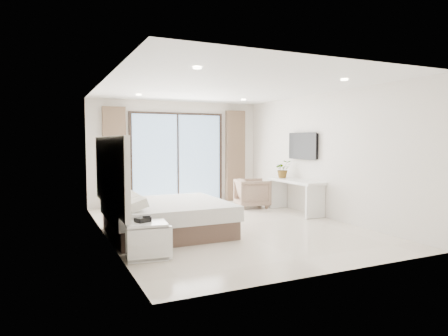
{
  "coord_description": "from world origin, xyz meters",
  "views": [
    {
      "loc": [
        -3.3,
        -7.02,
        1.69
      ],
      "look_at": [
        0.12,
        0.4,
        1.11
      ],
      "focal_mm": 32.0,
      "sensor_mm": 36.0,
      "label": 1
    }
  ],
  "objects": [
    {
      "name": "ground",
      "position": [
        0.0,
        0.0,
        0.0
      ],
      "size": [
        6.2,
        6.2,
        0.0
      ],
      "primitive_type": "plane",
      "color": "beige",
      "rests_on": "ground"
    },
    {
      "name": "room_shell",
      "position": [
        -0.2,
        0.74,
        1.58
      ],
      "size": [
        4.62,
        6.22,
        2.72
      ],
      "color": "silver",
      "rests_on": "ground"
    },
    {
      "name": "bed",
      "position": [
        -1.28,
        -0.17,
        0.3
      ],
      "size": [
        2.07,
        1.97,
        0.72
      ],
      "color": "brown",
      "rests_on": "ground"
    },
    {
      "name": "nightstand",
      "position": [
        -1.96,
        -1.49,
        0.26
      ],
      "size": [
        0.62,
        0.53,
        0.51
      ],
      "rotation": [
        0.0,
        0.0,
        -0.12
      ],
      "color": "white",
      "rests_on": "ground"
    },
    {
      "name": "phone",
      "position": [
        -2.0,
        -1.43,
        0.55
      ],
      "size": [
        0.24,
        0.22,
        0.07
      ],
      "primitive_type": "cube",
      "rotation": [
        0.0,
        0.0,
        0.37
      ],
      "color": "black",
      "rests_on": "nightstand"
    },
    {
      "name": "console_desk",
      "position": [
        2.04,
        0.6,
        0.57
      ],
      "size": [
        0.51,
        1.64,
        0.77
      ],
      "color": "white",
      "rests_on": "ground"
    },
    {
      "name": "plant",
      "position": [
        2.04,
        1.14,
        0.94
      ],
      "size": [
        0.48,
        0.51,
        0.33
      ],
      "primitive_type": "imported",
      "rotation": [
        0.0,
        0.0,
        -0.26
      ],
      "color": "#33662D",
      "rests_on": "console_desk"
    },
    {
      "name": "armchair",
      "position": [
        1.51,
        1.7,
        0.39
      ],
      "size": [
        0.86,
        0.9,
        0.79
      ],
      "primitive_type": "imported",
      "rotation": [
        0.0,
        0.0,
        1.36
      ],
      "color": "#957461",
      "rests_on": "ground"
    }
  ]
}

